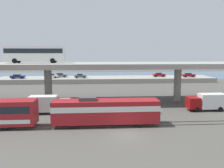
# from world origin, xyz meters

# --- Properties ---
(ground_plane) EXTENTS (260.00, 260.00, 0.00)m
(ground_plane) POSITION_xyz_m (0.00, 0.00, 0.00)
(ground_plane) COLOR #4C4944
(rail_strip_near) EXTENTS (110.00, 0.12, 0.12)m
(rail_strip_near) POSITION_xyz_m (0.00, 3.26, 0.06)
(rail_strip_near) COLOR #59544C
(rail_strip_near) RESTS_ON ground_plane
(rail_strip_far) EXTENTS (110.00, 0.12, 0.12)m
(rail_strip_far) POSITION_xyz_m (0.00, 4.74, 0.06)
(rail_strip_far) COLOR #59544C
(rail_strip_far) RESTS_ON ground_plane
(train_locomotive) EXTENTS (16.00, 3.04, 4.18)m
(train_locomotive) POSITION_xyz_m (-1.75, 4.00, 2.19)
(train_locomotive) COLOR maroon
(train_locomotive) RESTS_ON ground_plane
(highway_overpass) EXTENTS (96.00, 11.91, 8.20)m
(highway_overpass) POSITION_xyz_m (0.00, 20.00, 7.48)
(highway_overpass) COLOR gray
(highway_overpass) RESTS_ON ground_plane
(transit_bus_on_overpass) EXTENTS (12.00, 2.68, 3.40)m
(transit_bus_on_overpass) POSITION_xyz_m (-16.22, 20.84, 10.26)
(transit_bus_on_overpass) COLOR silver
(transit_bus_on_overpass) RESTS_ON highway_overpass
(service_truck_west) EXTENTS (6.80, 2.46, 3.04)m
(service_truck_west) POSITION_xyz_m (16.03, 11.32, 1.64)
(service_truck_west) COLOR maroon
(service_truck_west) RESTS_ON ground_plane
(service_truck_east) EXTENTS (6.80, 2.46, 3.04)m
(service_truck_east) POSITION_xyz_m (-11.94, 11.32, 1.64)
(service_truck_east) COLOR #B7B7BC
(service_truck_east) RESTS_ON ground_plane
(pier_parking_lot) EXTENTS (76.24, 12.21, 1.59)m
(pier_parking_lot) POSITION_xyz_m (0.00, 55.00, 0.79)
(pier_parking_lot) COLOR gray
(pier_parking_lot) RESTS_ON ground_plane
(parked_car_0) EXTENTS (4.51, 1.95, 1.50)m
(parked_car_0) POSITION_xyz_m (29.63, 53.30, 2.36)
(parked_car_0) COLOR maroon
(parked_car_0) RESTS_ON pier_parking_lot
(parked_car_1) EXTENTS (4.02, 1.98, 1.50)m
(parked_car_1) POSITION_xyz_m (-18.91, 53.63, 2.36)
(parked_car_1) COLOR silver
(parked_car_1) RESTS_ON pier_parking_lot
(parked_car_2) EXTENTS (4.70, 1.91, 1.50)m
(parked_car_2) POSITION_xyz_m (-30.16, 52.42, 2.36)
(parked_car_2) COLOR navy
(parked_car_2) RESTS_ON pier_parking_lot
(parked_car_3) EXTENTS (4.34, 1.93, 1.50)m
(parked_car_3) POSITION_xyz_m (19.28, 55.03, 2.36)
(parked_car_3) COLOR maroon
(parked_car_3) RESTS_ON pier_parking_lot
(parked_car_4) EXTENTS (4.11, 1.91, 1.50)m
(parked_car_4) POSITION_xyz_m (-9.06, 52.89, 2.36)
(parked_car_4) COLOR #515459
(parked_car_4) RESTS_ON pier_parking_lot
(parked_car_5) EXTENTS (4.58, 1.95, 1.50)m
(parked_car_5) POSITION_xyz_m (-16.34, 56.06, 2.36)
(parked_car_5) COLOR #515459
(parked_car_5) RESTS_ON pier_parking_lot
(harbor_water) EXTENTS (140.00, 36.00, 0.01)m
(harbor_water) POSITION_xyz_m (0.00, 78.00, 0.00)
(harbor_water) COLOR #385B7A
(harbor_water) RESTS_ON ground_plane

